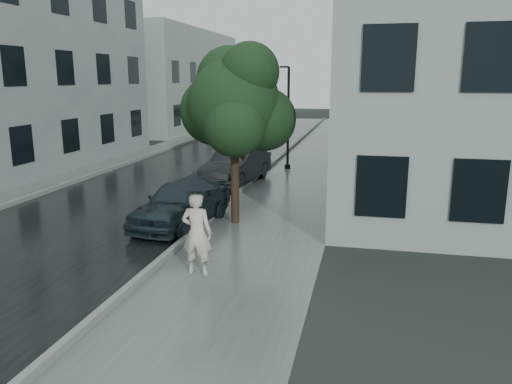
% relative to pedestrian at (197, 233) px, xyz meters
% --- Properties ---
extents(ground, '(120.00, 120.00, 0.00)m').
position_rel_pedestrian_xyz_m(ground, '(0.54, 1.00, -0.93)').
color(ground, black).
rests_on(ground, ground).
extents(sidewalk, '(3.50, 60.00, 0.01)m').
position_rel_pedestrian_xyz_m(sidewalk, '(0.79, 13.00, -0.92)').
color(sidewalk, slate).
rests_on(sidewalk, ground).
extents(kerb_near, '(0.15, 60.00, 0.15)m').
position_rel_pedestrian_xyz_m(kerb_near, '(-1.04, 13.00, -0.85)').
color(kerb_near, slate).
rests_on(kerb_near, ground).
extents(asphalt_road, '(6.85, 60.00, 0.00)m').
position_rel_pedestrian_xyz_m(asphalt_road, '(-4.54, 13.00, -0.92)').
color(asphalt_road, black).
rests_on(asphalt_road, ground).
extents(kerb_far, '(0.15, 60.00, 0.15)m').
position_rel_pedestrian_xyz_m(kerb_far, '(-8.04, 13.00, -0.85)').
color(kerb_far, slate).
rests_on(kerb_far, ground).
extents(sidewalk_far, '(1.70, 60.00, 0.01)m').
position_rel_pedestrian_xyz_m(sidewalk_far, '(-8.96, 13.00, -0.92)').
color(sidewalk_far, '#4C5451').
rests_on(sidewalk_far, ground).
extents(building_near, '(7.02, 36.00, 9.00)m').
position_rel_pedestrian_xyz_m(building_near, '(6.01, 20.50, 3.57)').
color(building_near, gray).
rests_on(building_near, ground).
extents(building_far_b, '(7.02, 18.00, 8.00)m').
position_rel_pedestrian_xyz_m(building_far_b, '(-13.23, 31.00, 3.07)').
color(building_far_b, gray).
rests_on(building_far_b, ground).
extents(pedestrian, '(0.68, 0.46, 1.84)m').
position_rel_pedestrian_xyz_m(pedestrian, '(0.00, 0.00, 0.00)').
color(pedestrian, beige).
rests_on(pedestrian, sidewalk).
extents(umbrella, '(1.16, 1.16, 1.35)m').
position_rel_pedestrian_xyz_m(umbrella, '(-0.03, 0.00, 1.17)').
color(umbrella, black).
rests_on(umbrella, ground).
extents(street_tree, '(3.42, 3.10, 5.13)m').
position_rel_pedestrian_xyz_m(street_tree, '(-0.23, 4.10, 2.53)').
color(street_tree, '#332619').
rests_on(street_tree, ground).
extents(lamp_post, '(0.85, 0.32, 4.76)m').
position_rel_pedestrian_xyz_m(lamp_post, '(-0.32, 13.26, 1.81)').
color(lamp_post, black).
rests_on(lamp_post, ground).
extents(car_near, '(2.16, 4.16, 1.35)m').
position_rel_pedestrian_xyz_m(car_near, '(-1.66, 3.43, -0.24)').
color(car_near, '#1A282D').
rests_on(car_near, ground).
extents(car_far, '(2.09, 4.49, 1.43)m').
position_rel_pedestrian_xyz_m(car_far, '(-1.66, 9.56, -0.21)').
color(car_far, '#232628').
rests_on(car_far, ground).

